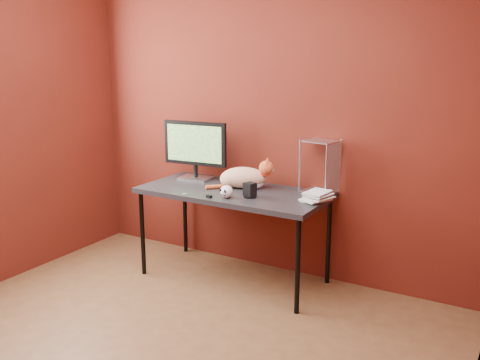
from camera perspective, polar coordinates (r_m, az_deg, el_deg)
The scene contains 11 objects.
room at distance 2.93m, azimuth -12.03°, elevation 5.90°, with size 3.52×3.52×2.61m.
desk at distance 4.25m, azimuth -0.70°, elevation -1.74°, with size 1.50×0.70×0.75m.
monitor at distance 4.56m, azimuth -4.81°, elevation 3.48°, with size 0.58×0.21×0.50m.
cat at distance 4.29m, azimuth 0.43°, elevation 0.28°, with size 0.48×0.35×0.25m.
skull_mug at distance 4.00m, azimuth -1.46°, elevation -1.25°, with size 0.10×0.10×0.10m.
speaker at distance 4.02m, azimuth 1.05°, elevation -1.13°, with size 0.10×0.10×0.11m.
book_stack at distance 3.93m, azimuth 7.68°, elevation 3.78°, with size 0.22×0.25×0.83m.
wire_rack at distance 4.17m, azimuth 8.50°, elevation 1.44°, with size 0.28×0.24×0.42m.
pocket_knife at distance 4.06m, azimuth -1.52°, elevation -1.65°, with size 0.09×0.02×0.02m, color #B00D24.
black_gadget at distance 4.02m, azimuth -3.32°, elevation -1.76°, with size 0.04×0.03×0.02m, color black.
washer at distance 4.15m, azimuth -5.89°, elevation -1.47°, with size 0.04×0.04×0.00m, color #B1B2B6.
Camera 1 is at (1.95, -2.16, 1.82)m, focal length 40.00 mm.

